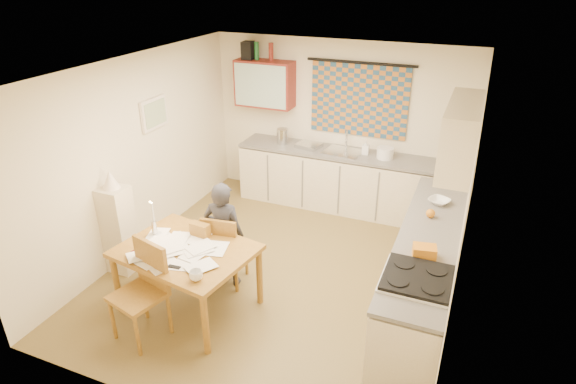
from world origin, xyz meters
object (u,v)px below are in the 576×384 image
at_px(dining_table, 189,278).
at_px(shelf_stand, 119,230).
at_px(stove, 412,319).
at_px(counter_back, 345,181).
at_px(person, 224,234).
at_px(counter_right, 425,271).
at_px(chair_far, 226,261).

bearing_deg(dining_table, shelf_stand, 174.40).
height_order(dining_table, shelf_stand, shelf_stand).
height_order(stove, dining_table, stove).
xyz_separation_m(counter_back, person, (-0.75, -2.39, 0.20)).
bearing_deg(counter_right, shelf_stand, -168.88).
bearing_deg(dining_table, person, 84.58).
distance_m(counter_right, stove, 0.88).
height_order(chair_far, shelf_stand, shelf_stand).
relative_size(counter_back, stove, 3.41).
bearing_deg(person, counter_right, -175.85).
height_order(counter_back, dining_table, counter_back).
bearing_deg(stove, dining_table, -176.91).
distance_m(stove, shelf_stand, 3.55).
bearing_deg(chair_far, counter_back, -115.17).
relative_size(counter_back, dining_table, 2.19).
distance_m(counter_back, shelf_stand, 3.36).
relative_size(dining_table, person, 1.15).
height_order(counter_right, shelf_stand, shelf_stand).
bearing_deg(stove, counter_back, 117.57).
height_order(stove, person, person).
bearing_deg(counter_back, counter_right, -52.89).
height_order(counter_back, shelf_stand, shelf_stand).
height_order(dining_table, person, person).
relative_size(stove, person, 0.74).
bearing_deg(dining_table, stove, 12.22).
xyz_separation_m(counter_back, stove, (1.47, -2.82, 0.03)).
xyz_separation_m(stove, person, (-2.23, 0.43, 0.17)).
xyz_separation_m(dining_table, person, (0.14, 0.56, 0.28)).
distance_m(counter_back, counter_right, 2.44).
bearing_deg(chair_far, stove, 161.13).
bearing_deg(counter_back, stove, -62.43).
bearing_deg(stove, shelf_stand, 177.10).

